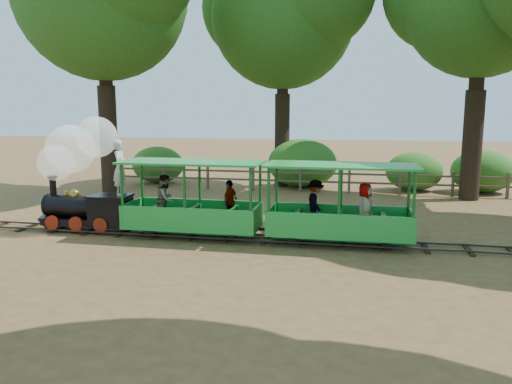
% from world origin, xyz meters
% --- Properties ---
extents(ground, '(90.00, 90.00, 0.00)m').
position_xyz_m(ground, '(0.00, 0.00, 0.00)').
color(ground, olive).
rests_on(ground, ground).
extents(track, '(22.00, 1.00, 0.10)m').
position_xyz_m(track, '(0.00, 0.00, 0.07)').
color(track, '#3F3D3A').
rests_on(track, ground).
extents(locomotive, '(2.87, 1.34, 3.28)m').
position_xyz_m(locomotive, '(-6.30, 0.07, 1.83)').
color(locomotive, black).
rests_on(locomotive, ground).
extents(carriage_front, '(3.75, 1.53, 1.95)m').
position_xyz_m(carriage_front, '(-3.02, 0.01, 0.82)').
color(carriage_front, green).
rests_on(carriage_front, track).
extents(carriage_rear, '(3.75, 1.53, 1.95)m').
position_xyz_m(carriage_rear, '(0.85, 0.03, 0.82)').
color(carriage_rear, green).
rests_on(carriage_rear, track).
extents(oak_nc, '(7.67, 6.75, 10.38)m').
position_xyz_m(oak_nc, '(-2.03, 9.58, 7.61)').
color(oak_nc, '#2D2116').
rests_on(oak_nc, ground).
extents(fence, '(18.10, 0.10, 1.00)m').
position_xyz_m(fence, '(0.00, 8.00, 0.58)').
color(fence, brown).
rests_on(fence, ground).
extents(shrub_west, '(2.45, 1.89, 1.70)m').
position_xyz_m(shrub_west, '(-7.82, 9.30, 0.85)').
color(shrub_west, '#2D6B1E').
rests_on(shrub_west, ground).
extents(shrub_mid_w, '(3.07, 2.36, 2.12)m').
position_xyz_m(shrub_mid_w, '(-1.06, 9.30, 1.06)').
color(shrub_mid_w, '#2D6B1E').
rests_on(shrub_mid_w, ground).
extents(shrub_mid_e, '(2.35, 1.81, 1.63)m').
position_xyz_m(shrub_mid_e, '(3.66, 9.30, 0.81)').
color(shrub_mid_e, '#2D6B1E').
rests_on(shrub_mid_e, ground).
extents(shrub_east, '(2.55, 1.96, 1.76)m').
position_xyz_m(shrub_east, '(6.36, 9.30, 0.88)').
color(shrub_east, '#2D6B1E').
rests_on(shrub_east, ground).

